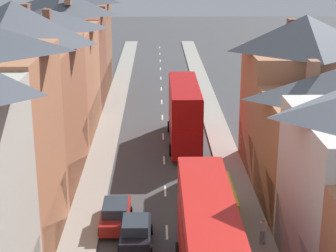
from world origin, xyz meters
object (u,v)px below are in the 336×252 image
Objects in this scene: double_decker_bus_lead at (207,244)px; car_near_blue at (188,87)px; delivery_van at (217,203)px; pedestrian_mid_right at (263,230)px; double_decker_bus_mid_street at (184,112)px; car_parked_right_a at (116,214)px; car_near_silver at (136,232)px.

double_decker_bus_lead is 2.72× the size of car_near_blue.
pedestrian_mid_right is at bearing -51.13° from delivery_van.
double_decker_bus_lead is at bearing -90.00° from double_decker_bus_mid_street.
double_decker_bus_lead is 6.71× the size of pedestrian_mid_right.
double_decker_bus_mid_street is 18.26m from pedestrian_mid_right.
car_near_silver is at bearing -60.98° from car_parked_right_a.
car_near_blue is at bearing 82.02° from car_near_silver.
delivery_van is at bearing 128.87° from pedestrian_mid_right.
pedestrian_mid_right is at bearing -86.25° from car_near_blue.
car_near_silver is 2.42× the size of pedestrian_mid_right.
car_near_silver is at bearing 177.80° from pedestrian_mid_right.
delivery_van is (4.90, 2.59, 0.50)m from car_near_silver.
delivery_van is (6.20, 0.25, 0.52)m from car_parked_right_a.
double_decker_bus_mid_street is at bearing 90.00° from double_decker_bus_lead.
car_near_blue is 0.92× the size of car_parked_right_a.
car_near_blue is at bearing 93.75° from pedestrian_mid_right.
car_parked_right_a is (-6.20, -32.63, -0.04)m from car_near_blue.
car_near_blue is at bearing 85.71° from double_decker_bus_mid_street.
double_decker_bus_lead is 7.80m from delivery_van.
pedestrian_mid_right is (8.51, -2.62, 0.22)m from car_parked_right_a.
car_near_blue is 0.76× the size of delivery_van.
double_decker_bus_lead reaches higher than delivery_van.
car_near_silver is (-4.90, -34.98, -0.02)m from car_near_blue.
pedestrian_mid_right is (2.31, -35.25, 0.18)m from car_near_blue.
pedestrian_mid_right is (2.31, -2.87, -0.30)m from delivery_van.
double_decker_bus_mid_street is at bearing 95.01° from delivery_van.
double_decker_bus_lead is at bearing -54.06° from car_near_silver.
double_decker_bus_lead is 2.08× the size of delivery_van.
double_decker_bus_mid_street is 6.71× the size of pedestrian_mid_right.
delivery_van reaches higher than car_parked_right_a.
double_decker_bus_lead reaches higher than car_parked_right_a.
car_near_blue is 32.39m from delivery_van.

